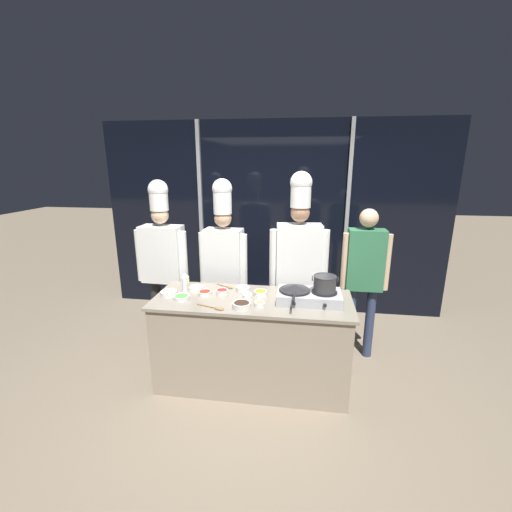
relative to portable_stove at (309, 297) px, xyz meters
name	(u,v)px	position (x,y,z in m)	size (l,w,h in m)	color
ground_plane	(252,381)	(-0.53, 0.00, -0.95)	(24.00, 24.00, 0.00)	#7F705B
window_wall_back	(272,219)	(-0.53, 1.85, 0.40)	(4.86, 0.09, 2.70)	black
demo_counter	(252,341)	(-0.53, 0.00, -0.50)	(1.88, 0.73, 0.90)	gray
portable_stove	(309,297)	(0.00, 0.00, 0.00)	(0.58, 0.35, 0.11)	#B2B5BA
frying_pan	(295,288)	(-0.13, 0.00, 0.08)	(0.29, 0.50, 0.05)	#232326
stock_pot	(325,283)	(0.13, 0.00, 0.14)	(0.23, 0.21, 0.15)	#333335
squeeze_bottle_clear	(185,283)	(-1.22, 0.09, 0.04)	(0.06, 0.06, 0.19)	white
squeeze_bottle_oil	(186,281)	(-1.24, 0.18, 0.02)	(0.07, 0.07, 0.16)	beige
prep_bowl_chili_flakes	(205,293)	(-1.00, 0.02, -0.03)	(0.13, 0.13, 0.04)	white
prep_bowl_bell_pepper	(222,292)	(-0.84, 0.06, -0.02)	(0.12, 0.12, 0.05)	white
prep_bowl_carrots	(260,293)	(-0.47, 0.09, -0.03)	(0.13, 0.13, 0.05)	white
prep_bowl_rice	(247,296)	(-0.58, -0.01, -0.02)	(0.10, 0.10, 0.05)	white
prep_bowl_scallions	(182,297)	(-1.19, -0.12, -0.03)	(0.15, 0.15, 0.04)	white
prep_bowl_ginger	(169,293)	(-1.34, -0.04, -0.03)	(0.16, 0.16, 0.05)	white
prep_bowl_bean_sprouts	(196,288)	(-1.13, 0.14, -0.03)	(0.14, 0.14, 0.04)	white
prep_bowl_soy_glaze	(242,305)	(-0.59, -0.23, -0.02)	(0.17, 0.17, 0.06)	white
prep_bowl_noodles	(243,288)	(-0.66, 0.19, -0.03)	(0.14, 0.14, 0.04)	white
prep_bowl_mushrooms	(260,304)	(-0.44, -0.16, -0.03)	(0.10, 0.10, 0.04)	white
serving_spoon_slotted	(216,308)	(-0.81, -0.27, -0.05)	(0.27, 0.11, 0.02)	olive
serving_spoon_solid	(228,287)	(-0.83, 0.26, -0.05)	(0.20, 0.12, 0.02)	olive
chef_head	(163,255)	(-1.66, 0.61, 0.17)	(0.62, 0.26, 1.96)	#232326
chef_sous	(224,255)	(-0.96, 0.65, 0.19)	(0.56, 0.25, 1.98)	#232326
chef_line	(299,256)	(-0.12, 0.61, 0.22)	(0.63, 0.29, 2.06)	#2D3856
person_guest	(364,269)	(0.59, 0.66, 0.08)	(0.51, 0.20, 1.69)	#2D3856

